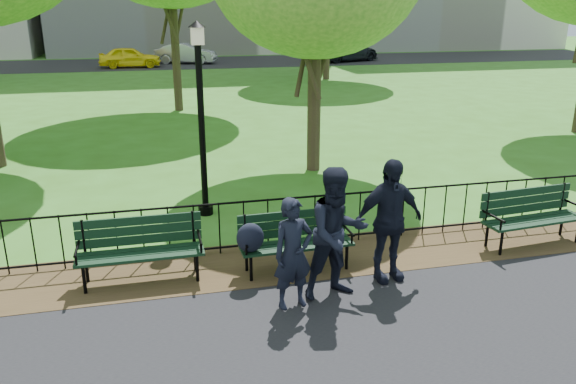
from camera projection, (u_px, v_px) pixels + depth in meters
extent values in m
plane|color=#316019|center=(341.00, 304.00, 7.67)|extent=(120.00, 120.00, 0.00)
cube|color=#352815|center=(311.00, 258.00, 9.05)|extent=(60.00, 1.60, 0.01)
cube|color=black|center=(183.00, 63.00, 39.95)|extent=(70.00, 9.00, 0.01)
cylinder|color=black|center=(303.00, 197.00, 9.23)|extent=(24.00, 0.04, 0.04)
cylinder|color=black|center=(303.00, 240.00, 9.47)|extent=(24.00, 0.04, 0.04)
cylinder|color=black|center=(303.00, 221.00, 9.37)|extent=(0.02, 0.02, 0.90)
cube|color=black|center=(297.00, 245.00, 8.49)|extent=(1.73, 0.51, 0.04)
cube|color=black|center=(292.00, 219.00, 8.62)|extent=(1.72, 0.08, 0.43)
cylinder|color=black|center=(251.00, 269.00, 8.22)|extent=(0.05, 0.05, 0.43)
cylinder|color=black|center=(347.00, 257.00, 8.59)|extent=(0.05, 0.05, 0.43)
cylinder|color=black|center=(247.00, 259.00, 8.53)|extent=(0.05, 0.05, 0.43)
cylinder|color=black|center=(339.00, 248.00, 8.90)|extent=(0.05, 0.05, 0.43)
cylinder|color=black|center=(244.00, 240.00, 8.24)|extent=(0.05, 0.54, 0.04)
cylinder|color=black|center=(348.00, 229.00, 8.64)|extent=(0.05, 0.54, 0.04)
ellipsoid|color=black|center=(250.00, 238.00, 8.15)|extent=(0.41, 0.29, 0.45)
cube|color=black|center=(141.00, 254.00, 8.12)|extent=(1.82, 0.49, 0.04)
cube|color=black|center=(139.00, 225.00, 8.26)|extent=(1.81, 0.04, 0.45)
cylinder|color=black|center=(84.00, 280.00, 7.85)|extent=(0.05, 0.05, 0.45)
cylinder|color=black|center=(197.00, 268.00, 8.21)|extent=(0.05, 0.05, 0.45)
cylinder|color=black|center=(87.00, 269.00, 8.19)|extent=(0.05, 0.05, 0.45)
cylinder|color=black|center=(195.00, 258.00, 8.54)|extent=(0.05, 0.05, 0.45)
cylinder|color=black|center=(77.00, 249.00, 7.87)|extent=(0.04, 0.56, 0.04)
cylinder|color=black|center=(200.00, 237.00, 8.26)|extent=(0.04, 0.56, 0.04)
cube|color=black|center=(535.00, 220.00, 9.40)|extent=(1.85, 0.65, 0.04)
cube|color=black|center=(526.00, 196.00, 9.53)|extent=(1.81, 0.20, 0.45)
cylinder|color=black|center=(501.00, 243.00, 9.07)|extent=(0.05, 0.05, 0.45)
cylinder|color=black|center=(487.00, 235.00, 9.40)|extent=(0.05, 0.05, 0.45)
cylinder|color=black|center=(562.00, 224.00, 9.88)|extent=(0.05, 0.05, 0.45)
cylinder|color=black|center=(493.00, 216.00, 9.08)|extent=(0.09, 0.57, 0.04)
cylinder|color=black|center=(206.00, 210.00, 10.96)|extent=(0.29, 0.29, 0.16)
cylinder|color=black|center=(202.00, 132.00, 10.47)|extent=(0.12, 0.12, 3.27)
cube|color=beige|center=(197.00, 36.00, 9.92)|extent=(0.22, 0.22, 0.31)
cone|color=black|center=(197.00, 24.00, 9.86)|extent=(0.33, 0.33, 0.12)
cylinder|color=#2D2116|center=(314.00, 111.00, 13.52)|extent=(0.32, 0.32, 2.93)
cylinder|color=#2D2116|center=(176.00, 57.00, 21.23)|extent=(0.32, 0.32, 4.09)
cylinder|color=#2D2116|center=(327.00, 38.00, 30.46)|extent=(0.34, 0.34, 4.37)
imported|color=black|center=(293.00, 254.00, 7.38)|extent=(0.62, 0.47, 1.53)
imported|color=black|center=(337.00, 234.00, 7.60)|extent=(0.97, 0.61, 1.86)
imported|color=black|center=(389.00, 220.00, 8.10)|extent=(1.12, 0.57, 1.84)
imported|color=yellow|center=(130.00, 57.00, 36.67)|extent=(3.94, 1.59, 1.34)
imported|color=#A4A5AB|center=(186.00, 53.00, 39.18)|extent=(4.44, 2.74, 1.38)
imported|color=black|center=(345.00, 50.00, 40.71)|extent=(5.76, 3.93, 1.55)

